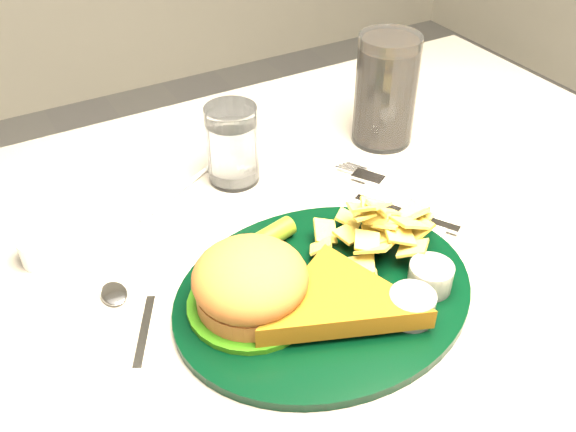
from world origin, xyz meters
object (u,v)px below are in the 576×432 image
dinner_plate (325,270)px  water_glass (232,145)px  table (292,432)px  cola_glass (386,90)px  fork_napkin (401,209)px

dinner_plate → water_glass: bearing=83.1°
table → water_glass: size_ratio=11.23×
cola_glass → fork_napkin: cola_glass is taller
water_glass → dinner_plate: bearing=-93.3°
dinner_plate → cola_glass: 0.34m
dinner_plate → fork_napkin: (0.16, 0.08, -0.03)m
water_glass → table: bearing=-90.5°
table → water_glass: bearing=89.5°
water_glass → cola_glass: bearing=-3.5°
table → water_glass: 0.46m
table → dinner_plate: size_ratio=3.62×
table → cola_glass: (0.23, 0.15, 0.45)m
water_glass → cola_glass: cola_glass is taller
fork_napkin → dinner_plate: bearing=175.3°
table → cola_glass: bearing=31.9°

